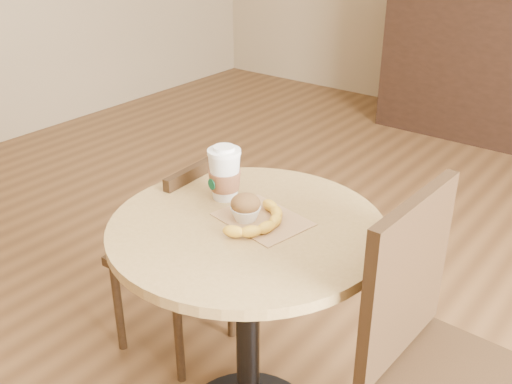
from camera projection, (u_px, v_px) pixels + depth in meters
cafe_table at (247, 285)px, 1.69m from camera, size 0.75×0.75×0.75m
chair_left at (183, 249)px, 2.09m from camera, size 0.36×0.36×0.79m
chair_right at (443, 367)px, 1.45m from camera, size 0.43×0.43×0.94m
kraft_bag at (263, 219)px, 1.63m from camera, size 0.27×0.22×0.00m
coffee_cup at (225, 175)px, 1.72m from camera, size 0.10×0.10×0.16m
muffin at (246, 207)px, 1.61m from camera, size 0.08×0.08×0.08m
banana at (261, 221)px, 1.58m from camera, size 0.13×0.23×0.03m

